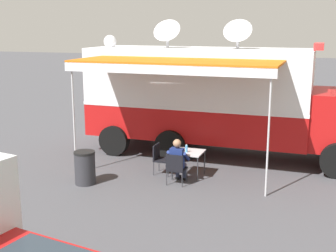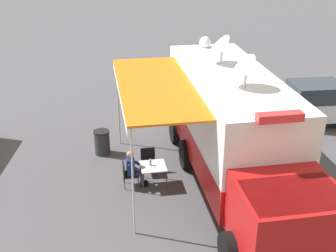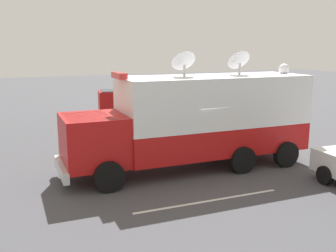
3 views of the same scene
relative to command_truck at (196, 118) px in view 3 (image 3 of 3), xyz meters
The scene contains 10 objects.
ground_plane 2.09m from the command_truck, 94.22° to the right, with size 100.00×100.00×0.00m, color #47474C.
lot_stripe 3.89m from the command_truck, 158.83° to the left, with size 0.12×4.80×0.01m, color silver.
command_truck is the anchor object (origin of this frame).
folding_table 2.81m from the command_truck, ahead, with size 0.82×0.82×0.73m.
water_bottle 2.81m from the command_truck, ahead, with size 0.07×0.07×0.22m.
folding_chair_at_table 3.61m from the command_truck, ahead, with size 0.49×0.49×0.87m.
folding_chair_beside_table 3.13m from the command_truck, 26.22° to the right, with size 0.49×0.49×0.87m.
seated_responder 3.38m from the command_truck, ahead, with size 0.67×0.56×1.25m.
trash_bin 5.10m from the command_truck, 36.37° to the right, with size 0.57×0.57×0.91m.
support_truck 10.97m from the command_truck, 14.35° to the right, with size 3.33×7.07×2.70m.
Camera 3 is at (-12.67, 7.61, 4.59)m, focal length 41.55 mm.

